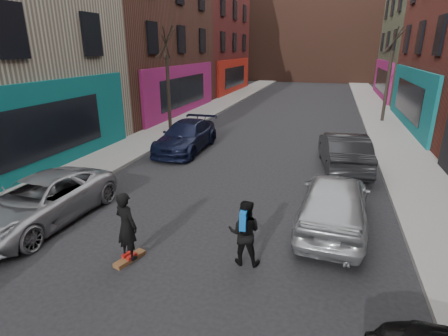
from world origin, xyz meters
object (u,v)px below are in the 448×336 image
Objects in this scene: tree_left_far at (167,71)px; parked_left_far at (40,201)px; parked_right_far at (334,201)px; parked_right_end at (343,151)px; skateboarder at (126,226)px; tree_right_far at (390,67)px; parked_left_end at (186,136)px; pedestrian at (244,232)px; skateboard at (130,259)px.

tree_left_far is 1.41× the size of parked_left_far.
parked_right_end is at bearing -90.33° from parked_right_far.
parked_right_far reaches higher than parked_left_far.
parked_right_end is 9.58m from skateboarder.
skateboarder reaches higher than parked_left_far.
tree_left_far is at bearing -42.43° from parked_right_far.
tree_left_far is 11.02m from parked_right_end.
tree_right_far is 1.44× the size of parked_left_end.
parked_left_end is (2.65, -3.81, -2.69)m from tree_left_far.
pedestrian reaches higher than parked_left_end.
pedestrian is at bearing -1.12° from parked_left_far.
skateboarder is at bearing 38.00° from parked_right_far.
skateboarder reaches higher than parked_right_end.
skateboard is at bearing -111.67° from tree_right_far.
parked_right_end is (8.14, 7.32, 0.10)m from parked_left_far.
parked_right_end is 2.93× the size of pedestrian.
tree_left_far is 4.06× the size of skateboarder.
parked_right_far is 0.98× the size of parked_right_end.
parked_right_far is at bearing -41.51° from parked_left_end.
parked_left_far is at bearing -98.13° from parked_left_end.
parked_left_far is 1.02× the size of parked_right_end.
tree_right_far is at bearing -109.83° from pedestrian.
skateboarder is (-7.44, -18.73, -2.63)m from tree_right_far.
skateboard is at bearing 11.07° from pedestrian.
tree_left_far is 1.44× the size of parked_right_end.
pedestrian is at bearing -147.21° from skateboarder.
tree_left_far is at bearing -51.61° from skateboarder.
parked_right_far is (7.80, 2.09, 0.11)m from parked_left_far.
skateboard is 0.50× the size of skateboarder.
pedestrian is (2.54, 0.71, -0.12)m from skateboarder.
tree_right_far reaches higher than tree_left_far.
tree_right_far reaches higher than skateboarder.
skateboarder reaches higher than skateboard.
tree_right_far is at bearing -111.60° from parked_right_end.
tree_right_far is at bearing 44.54° from parked_left_end.
skateboard is (-4.44, -3.07, -0.70)m from parked_right_far.
tree_left_far is 1.38× the size of parked_left_end.
tree_right_far reaches higher than parked_right_far.
pedestrian is (5.89, -0.27, 0.14)m from parked_left_far.
parked_right_end is at bearing -5.63° from parked_left_end.
parked_right_far is 2.87× the size of pedestrian.
skateboard is (2.31, -8.92, -0.64)m from parked_left_end.
tree_right_far is at bearing 85.44° from skateboard.
skateboard is (-4.78, -8.30, -0.69)m from parked_right_end.
parked_right_far is at bearing 51.76° from skateboard.
pedestrian is at bearing -58.05° from tree_left_far.
parked_left_end is (-9.75, -9.81, -2.84)m from tree_right_far.
parked_left_far is (-10.80, -17.75, -2.89)m from tree_right_far.
tree_right_far is 14.12m from parked_left_end.
pedestrian is (-1.91, -2.36, 0.03)m from parked_right_far.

